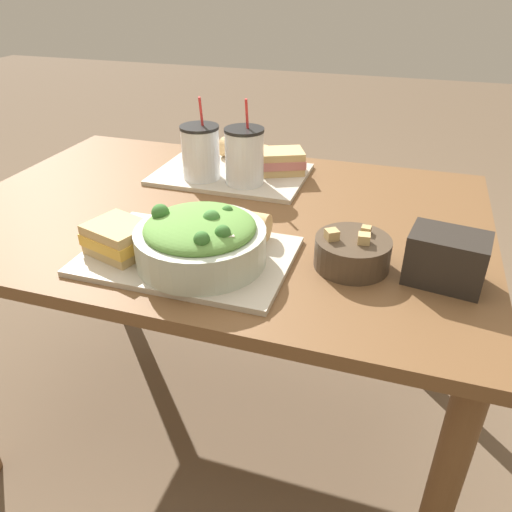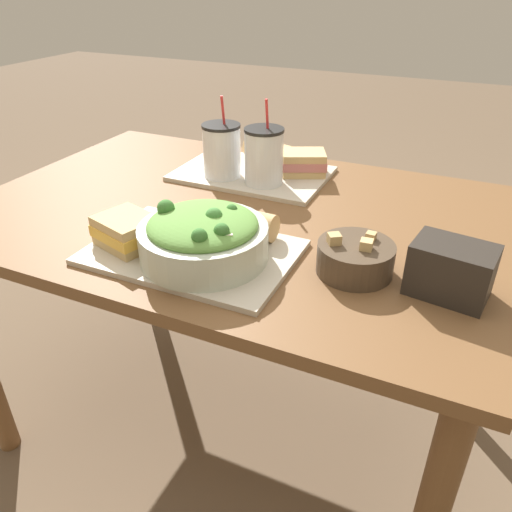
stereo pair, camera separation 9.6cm
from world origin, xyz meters
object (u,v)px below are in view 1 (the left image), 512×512
at_px(salad_bowl, 201,239).
at_px(drink_cup_red, 245,158).
at_px(sandwich_near, 119,238).
at_px(sandwich_far, 282,161).
at_px(drink_cup_dark, 201,154).
at_px(soup_bowl, 352,251).
at_px(chip_bag, 446,258).
at_px(baguette_far, 245,151).
at_px(baguette_near, 233,222).

bearing_deg(salad_bowl, drink_cup_red, 97.15).
bearing_deg(sandwich_near, salad_bowl, 22.80).
height_order(sandwich_far, drink_cup_dark, drink_cup_dark).
xyz_separation_m(soup_bowl, sandwich_far, (-0.27, 0.44, 0.01)).
xyz_separation_m(drink_cup_dark, chip_bag, (0.64, -0.33, -0.03)).
height_order(baguette_far, drink_cup_dark, drink_cup_dark).
distance_m(baguette_far, chip_bag, 0.76).
distance_m(drink_cup_dark, drink_cup_red, 0.13).
distance_m(sandwich_near, baguette_far, 0.61).
bearing_deg(sandwich_far, drink_cup_red, -148.38).
bearing_deg(salad_bowl, baguette_far, 100.49).
bearing_deg(sandwich_near, baguette_near, 53.18).
bearing_deg(drink_cup_dark, baguette_near, -55.82).
bearing_deg(drink_cup_dark, sandwich_near, -89.39).
relative_size(soup_bowl, drink_cup_dark, 0.68).
xyz_separation_m(soup_bowl, baguette_near, (-0.27, 0.03, 0.01)).
bearing_deg(soup_bowl, chip_bag, -0.71).
relative_size(drink_cup_red, chip_bag, 1.46).
height_order(salad_bowl, baguette_near, salad_bowl).
relative_size(baguette_near, chip_bag, 1.11).
bearing_deg(chip_bag, drink_cup_red, 156.11).
bearing_deg(drink_cup_red, sandwich_far, 56.02).
height_order(sandwich_near, drink_cup_red, drink_cup_red).
xyz_separation_m(soup_bowl, drink_cup_dark, (-0.47, 0.33, 0.05)).
height_order(salad_bowl, baguette_far, salad_bowl).
height_order(soup_bowl, sandwich_far, soup_bowl).
relative_size(salad_bowl, drink_cup_red, 1.14).
bearing_deg(chip_bag, sandwich_near, -161.63).
height_order(sandwich_near, chip_bag, chip_bag).
xyz_separation_m(sandwich_far, chip_bag, (0.44, -0.44, 0.01)).
height_order(baguette_near, baguette_far, same).
relative_size(sandwich_near, sandwich_far, 0.99).
xyz_separation_m(baguette_far, chip_bag, (0.57, -0.50, 0.01)).
height_order(salad_bowl, sandwich_near, salad_bowl).
xyz_separation_m(sandwich_far, drink_cup_red, (-0.07, -0.11, 0.04)).
xyz_separation_m(baguette_near, baguette_far, (-0.13, 0.46, 0.00)).
bearing_deg(soup_bowl, salad_bowl, -162.42).
bearing_deg(sandwich_far, baguette_near, -114.54).
bearing_deg(salad_bowl, drink_cup_dark, 113.13).
bearing_deg(baguette_near, soup_bowl, -94.88).
bearing_deg(drink_cup_red, chip_bag, -32.74).
bearing_deg(drink_cup_dark, salad_bowl, -66.87).
bearing_deg(baguette_far, salad_bowl, -153.92).
xyz_separation_m(salad_bowl, chip_bag, (0.46, 0.09, -0.01)).
height_order(baguette_far, drink_cup_red, drink_cup_red).
height_order(sandwich_near, drink_cup_dark, drink_cup_dark).
bearing_deg(chip_bag, sandwich_far, 143.81).
relative_size(sandwich_far, chip_bag, 0.98).
relative_size(salad_bowl, chip_bag, 1.67).
height_order(salad_bowl, chip_bag, salad_bowl).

